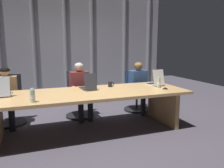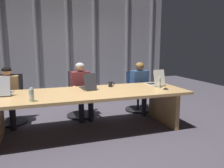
{
  "view_description": "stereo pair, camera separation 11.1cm",
  "coord_description": "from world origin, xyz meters",
  "px_view_note": "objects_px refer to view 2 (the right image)",
  "views": [
    {
      "loc": [
        -0.93,
        -3.68,
        1.53
      ],
      "look_at": [
        0.45,
        0.08,
        0.82
      ],
      "focal_mm": 35.21,
      "sensor_mm": 36.0,
      "label": 1
    },
    {
      "loc": [
        -0.83,
        -3.71,
        1.53
      ],
      "look_at": [
        0.45,
        0.08,
        0.82
      ],
      "focal_mm": 35.21,
      "sensor_mm": 36.0,
      "label": 2
    }
  ],
  "objects_px": {
    "office_chair_center": "(137,96)",
    "person_center": "(141,84)",
    "office_chair_left_end": "(11,105)",
    "laptop_center": "(155,82)",
    "office_chair_left_mid": "(80,99)",
    "laptop_left_end": "(5,91)",
    "laptop_left_mid": "(88,86)",
    "person_left_mid": "(81,87)",
    "water_bottle_primary": "(32,96)",
    "coffee_mug_near": "(111,84)",
    "water_bottle_secondary": "(159,83)",
    "conference_mic_left_side": "(166,88)",
    "person_left_end": "(7,93)"
  },
  "relations": [
    {
      "from": "laptop_left_mid",
      "to": "person_left_mid",
      "type": "bearing_deg",
      "value": -2.72
    },
    {
      "from": "office_chair_left_end",
      "to": "person_center",
      "type": "xyz_separation_m",
      "value": [
        2.78,
        -0.16,
        0.29
      ]
    },
    {
      "from": "laptop_left_mid",
      "to": "person_center",
      "type": "distance_m",
      "value": 1.48
    },
    {
      "from": "person_left_mid",
      "to": "laptop_left_end",
      "type": "bearing_deg",
      "value": -73.37
    },
    {
      "from": "laptop_center",
      "to": "conference_mic_left_side",
      "type": "xyz_separation_m",
      "value": [
        -0.03,
        -0.44,
        -0.05
      ]
    },
    {
      "from": "office_chair_center",
      "to": "person_center",
      "type": "height_order",
      "value": "person_center"
    },
    {
      "from": "conference_mic_left_side",
      "to": "person_center",
      "type": "bearing_deg",
      "value": 89.78
    },
    {
      "from": "laptop_center",
      "to": "office_chair_left_end",
      "type": "relative_size",
      "value": 0.46
    },
    {
      "from": "office_chair_left_mid",
      "to": "conference_mic_left_side",
      "type": "bearing_deg",
      "value": 48.19
    },
    {
      "from": "person_left_end",
      "to": "coffee_mug_near",
      "type": "height_order",
      "value": "person_left_end"
    },
    {
      "from": "laptop_left_mid",
      "to": "coffee_mug_near",
      "type": "height_order",
      "value": "laptop_left_mid"
    },
    {
      "from": "laptop_left_mid",
      "to": "laptop_center",
      "type": "distance_m",
      "value": 1.4
    },
    {
      "from": "laptop_center",
      "to": "office_chair_center",
      "type": "height_order",
      "value": "laptop_center"
    },
    {
      "from": "person_center",
      "to": "conference_mic_left_side",
      "type": "xyz_separation_m",
      "value": [
        -0.0,
        -1.02,
        0.09
      ]
    },
    {
      "from": "water_bottle_secondary",
      "to": "coffee_mug_near",
      "type": "height_order",
      "value": "water_bottle_secondary"
    },
    {
      "from": "office_chair_left_end",
      "to": "office_chair_center",
      "type": "distance_m",
      "value": 2.76
    },
    {
      "from": "office_chair_left_mid",
      "to": "person_left_mid",
      "type": "distance_m",
      "value": 0.34
    },
    {
      "from": "water_bottle_primary",
      "to": "person_center",
      "type": "bearing_deg",
      "value": 27.3
    },
    {
      "from": "laptop_left_end",
      "to": "coffee_mug_near",
      "type": "bearing_deg",
      "value": -84.74
    },
    {
      "from": "person_center",
      "to": "conference_mic_left_side",
      "type": "height_order",
      "value": "person_center"
    },
    {
      "from": "water_bottle_secondary",
      "to": "laptop_center",
      "type": "bearing_deg",
      "value": 74.42
    },
    {
      "from": "office_chair_left_mid",
      "to": "water_bottle_secondary",
      "type": "relative_size",
      "value": 4.5
    },
    {
      "from": "office_chair_center",
      "to": "coffee_mug_near",
      "type": "xyz_separation_m",
      "value": [
        -0.87,
        -0.61,
        0.43
      ]
    },
    {
      "from": "laptop_left_end",
      "to": "laptop_left_mid",
      "type": "xyz_separation_m",
      "value": [
        1.4,
        0.02,
        -0.0
      ]
    },
    {
      "from": "water_bottle_primary",
      "to": "laptop_left_end",
      "type": "bearing_deg",
      "value": 124.13
    },
    {
      "from": "laptop_left_end",
      "to": "office_chair_left_end",
      "type": "relative_size",
      "value": 0.46
    },
    {
      "from": "laptop_center",
      "to": "office_chair_left_mid",
      "type": "height_order",
      "value": "laptop_center"
    },
    {
      "from": "office_chair_left_end",
      "to": "laptop_center",
      "type": "bearing_deg",
      "value": 79.56
    },
    {
      "from": "person_left_mid",
      "to": "water_bottle_primary",
      "type": "relative_size",
      "value": 5.69
    },
    {
      "from": "office_chair_left_end",
      "to": "water_bottle_primary",
      "type": "distance_m",
      "value": 1.51
    },
    {
      "from": "person_left_mid",
      "to": "coffee_mug_near",
      "type": "bearing_deg",
      "value": 41.54
    },
    {
      "from": "office_chair_left_end",
      "to": "office_chair_left_mid",
      "type": "xyz_separation_m",
      "value": [
        1.38,
        0.0,
        0.01
      ]
    },
    {
      "from": "office_chair_left_mid",
      "to": "water_bottle_secondary",
      "type": "xyz_separation_m",
      "value": [
        1.35,
        -1.03,
        0.46
      ]
    },
    {
      "from": "person_left_mid",
      "to": "coffee_mug_near",
      "type": "height_order",
      "value": "person_left_mid"
    },
    {
      "from": "person_center",
      "to": "water_bottle_secondary",
      "type": "bearing_deg",
      "value": -9.19
    },
    {
      "from": "laptop_left_mid",
      "to": "laptop_center",
      "type": "bearing_deg",
      "value": -96.11
    },
    {
      "from": "laptop_center",
      "to": "office_chair_left_end",
      "type": "bearing_deg",
      "value": 71.52
    },
    {
      "from": "laptop_left_mid",
      "to": "water_bottle_secondary",
      "type": "height_order",
      "value": "laptop_left_mid"
    },
    {
      "from": "office_chair_center",
      "to": "conference_mic_left_side",
      "type": "relative_size",
      "value": 8.32
    },
    {
      "from": "coffee_mug_near",
      "to": "water_bottle_primary",
      "type": "bearing_deg",
      "value": -152.47
    },
    {
      "from": "laptop_left_mid",
      "to": "office_chair_left_mid",
      "type": "relative_size",
      "value": 0.45
    },
    {
      "from": "water_bottle_primary",
      "to": "water_bottle_secondary",
      "type": "xyz_separation_m",
      "value": [
        2.29,
        0.34,
        0.01
      ]
    },
    {
      "from": "office_chair_left_end",
      "to": "office_chair_left_mid",
      "type": "relative_size",
      "value": 0.98
    },
    {
      "from": "office_chair_left_mid",
      "to": "person_left_end",
      "type": "height_order",
      "value": "person_left_end"
    },
    {
      "from": "laptop_left_mid",
      "to": "person_left_mid",
      "type": "xyz_separation_m",
      "value": [
        -0.02,
        0.55,
        -0.12
      ]
    },
    {
      "from": "office_chair_center",
      "to": "water_bottle_secondary",
      "type": "xyz_separation_m",
      "value": [
        -0.03,
        -1.03,
        0.48
      ]
    },
    {
      "from": "person_left_end",
      "to": "water_bottle_primary",
      "type": "relative_size",
      "value": 5.48
    },
    {
      "from": "person_left_mid",
      "to": "conference_mic_left_side",
      "type": "relative_size",
      "value": 10.68
    },
    {
      "from": "water_bottle_primary",
      "to": "coffee_mug_near",
      "type": "bearing_deg",
      "value": 27.53
    },
    {
      "from": "office_chair_center",
      "to": "person_center",
      "type": "relative_size",
      "value": 0.8
    }
  ]
}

